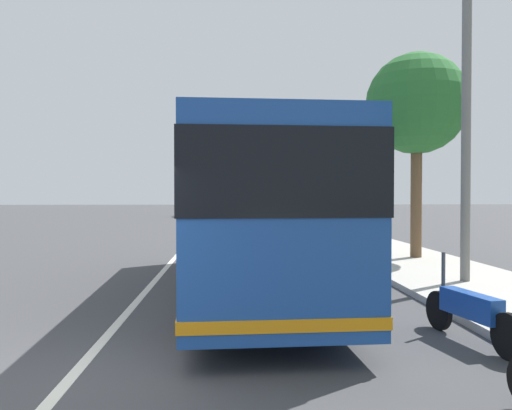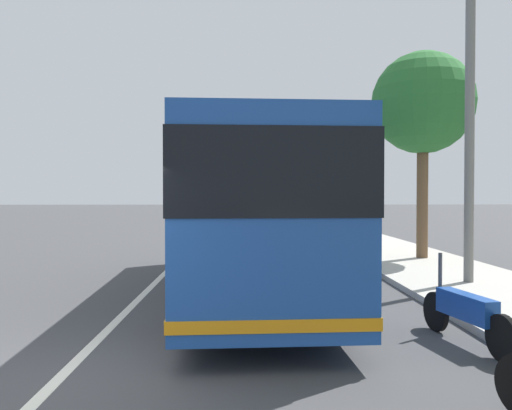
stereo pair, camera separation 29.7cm
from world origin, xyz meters
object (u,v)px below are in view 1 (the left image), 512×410
object	(u,v)px
car_far_distant	(190,210)
roadside_tree_mid_block	(417,105)
coach_bus	(248,206)
utility_pole	(466,110)
car_side_street	(231,212)
motorcycle_far_end	(470,311)

from	to	relation	value
car_far_distant	roadside_tree_mid_block	size ratio (longest dim) A/B	0.63
coach_bus	car_far_distant	distance (m)	40.60
car_far_distant	utility_pole	size ratio (longest dim) A/B	0.51
car_far_distant	utility_pole	xyz separation A→B (m)	(-39.98, -9.50, 3.45)
car_side_street	motorcycle_far_end	bearing A→B (deg)	-172.14
car_side_street	utility_pole	bearing A→B (deg)	-167.77
car_side_street	car_far_distant	distance (m)	9.07
roadside_tree_mid_block	utility_pole	distance (m)	4.77
motorcycle_far_end	roadside_tree_mid_block	world-z (taller)	roadside_tree_mid_block
coach_bus	car_side_street	world-z (taller)	coach_bus
car_side_street	utility_pole	world-z (taller)	utility_pole
coach_bus	utility_pole	distance (m)	5.60
roadside_tree_mid_block	motorcycle_far_end	bearing A→B (deg)	164.33
coach_bus	car_far_distant	world-z (taller)	coach_bus
motorcycle_far_end	roadside_tree_mid_block	bearing A→B (deg)	-26.32
car_far_distant	roadside_tree_mid_block	distance (m)	36.99
motorcycle_far_end	car_far_distant	bearing A→B (deg)	-1.15
car_side_street	utility_pole	distance (m)	32.51
utility_pole	motorcycle_far_end	bearing A→B (deg)	155.72
roadside_tree_mid_block	coach_bus	bearing A→B (deg)	131.52
car_side_street	roadside_tree_mid_block	bearing A→B (deg)	-165.09
motorcycle_far_end	roadside_tree_mid_block	size ratio (longest dim) A/B	0.32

